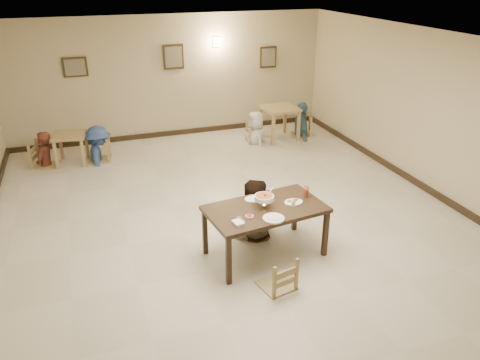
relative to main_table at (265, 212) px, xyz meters
name	(u,v)px	position (x,y,z in m)	size (l,w,h in m)	color
floor	(235,226)	(-0.16, 0.95, -0.72)	(10.00, 10.00, 0.00)	beige
ceiling	(234,44)	(-0.16, 0.95, 2.28)	(10.00, 10.00, 0.00)	silver
wall_back	(170,77)	(-0.16, 5.95, 0.78)	(10.00, 10.00, 0.00)	#C8B68E
wall_right	(443,118)	(3.84, 0.95, 0.78)	(10.00, 10.00, 0.00)	#C8B68E
baseboard_back	(174,133)	(-0.16, 5.92, -0.66)	(8.00, 0.06, 0.12)	black
baseboard_right	(428,189)	(3.81, 0.95, -0.66)	(0.06, 10.00, 0.12)	black
picture_a	(75,67)	(-2.36, 5.90, 1.18)	(0.55, 0.04, 0.45)	#342714
picture_b	(173,57)	(-0.06, 5.90, 1.28)	(0.50, 0.04, 0.60)	#342714
picture_c	(268,57)	(2.44, 5.90, 1.13)	(0.45, 0.04, 0.55)	#342714
wall_sconce	(216,42)	(1.04, 5.91, 1.58)	(0.16, 0.05, 0.22)	#FFD88C
main_table	(265,212)	(0.00, 0.00, 0.00)	(1.83, 1.17, 0.81)	#342415
chair_far	(249,203)	(0.01, 0.73, -0.21)	(0.48, 0.48, 1.03)	tan
chair_near	(277,258)	(-0.14, -0.79, -0.26)	(0.44, 0.44, 0.93)	tan
main_diner	(252,180)	(0.03, 0.65, 0.23)	(0.93, 0.72, 1.91)	gray
curry_warmer	(264,198)	(-0.02, 0.02, 0.23)	(0.32, 0.29, 0.26)	silver
rice_plate_far	(254,199)	(-0.07, 0.28, 0.10)	(0.30, 0.30, 0.07)	white
rice_plate_near	(274,218)	(-0.03, -0.36, 0.10)	(0.30, 0.30, 0.07)	white
fried_plate	(294,202)	(0.44, -0.01, 0.10)	(0.28, 0.28, 0.06)	white
chili_dish	(249,216)	(-0.32, -0.19, 0.09)	(0.11, 0.11, 0.02)	white
napkin_cutlery	(238,222)	(-0.53, -0.31, 0.10)	(0.18, 0.27, 0.03)	white
drink_glass	(306,192)	(0.71, 0.12, 0.16)	(0.08, 0.08, 0.17)	white
bg_table_left	(70,140)	(-2.68, 4.79, -0.17)	(0.80, 0.80, 0.68)	#A78852
bg_table_right	(280,113)	(2.31, 4.76, -0.04)	(0.88, 0.88, 0.82)	#A78852
bg_chair_ll	(43,143)	(-3.25, 4.79, -0.20)	(0.50, 0.50, 1.06)	tan
bg_chair_lr	(97,139)	(-2.11, 4.76, -0.21)	(0.48, 0.48, 1.03)	tan
bg_chair_rl	(256,125)	(1.67, 4.74, -0.29)	(0.41, 0.41, 0.88)	tan
bg_chair_rr	(302,116)	(2.96, 4.81, -0.20)	(0.50, 0.50, 1.06)	tan
bg_diner_a	(40,132)	(-3.25, 4.79, 0.07)	(0.58, 0.38, 1.58)	#53241B
bg_diner_b	(96,126)	(-2.11, 4.76, 0.08)	(1.04, 0.60, 1.60)	#3E5E9D
bg_diner_c	(256,112)	(1.67, 4.74, 0.05)	(0.76, 0.49, 1.55)	silver
bg_diner_d	(303,102)	(2.96, 4.81, 0.15)	(1.03, 0.43, 1.76)	teal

